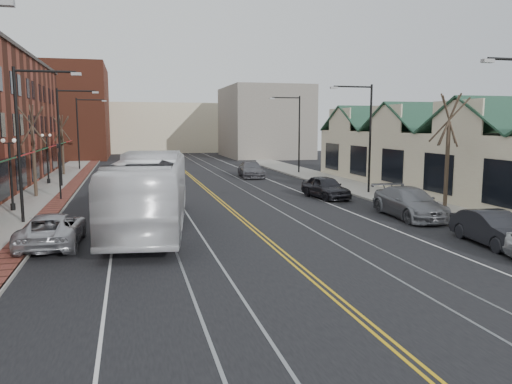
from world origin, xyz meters
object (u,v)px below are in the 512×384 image
transit_bus (150,192)px  parked_car_b (494,229)px  parked_car_d (326,187)px  parked_suv (52,230)px  parked_car_c (409,203)px

transit_bus → parked_car_b: bearing=160.4°
parked_car_b → parked_car_d: 14.89m
parked_suv → parked_car_c: 18.72m
parked_suv → parked_car_d: bearing=-147.3°
parked_car_d → parked_car_c: bearing=-84.3°
parked_car_b → parked_car_d: bearing=102.4°
transit_bus → parked_car_c: bearing=-174.8°
parked_suv → parked_car_d: (16.80, 10.13, 0.07)m
parked_car_b → transit_bus: bearing=158.5°
parked_suv → parked_car_b: size_ratio=1.15×
transit_bus → parked_car_d: bearing=-141.7°
parked_car_b → parked_suv: bearing=171.4°
transit_bus → parked_car_d: 14.62m
parked_suv → parked_car_b: 19.17m
parked_car_c → parked_car_d: parked_car_c is taller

